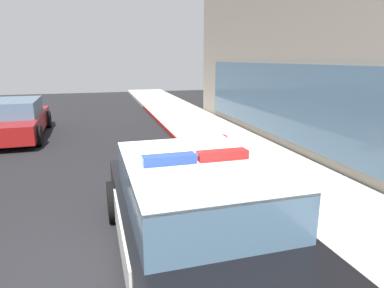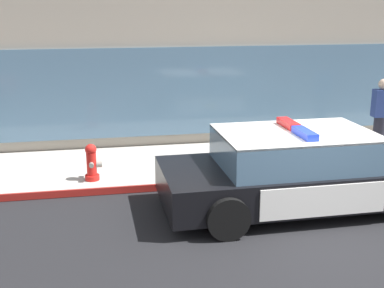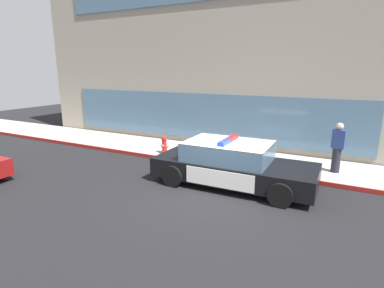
{
  "view_description": "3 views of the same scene",
  "coord_description": "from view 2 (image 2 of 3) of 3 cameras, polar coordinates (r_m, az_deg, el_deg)",
  "views": [
    {
      "loc": [
        3.91,
        -0.24,
        2.64
      ],
      "look_at": [
        -1.9,
        1.39,
        1.1
      ],
      "focal_mm": 31.54,
      "sensor_mm": 36.0,
      "label": 1
    },
    {
      "loc": [
        -3.27,
        -6.92,
        3.48
      ],
      "look_at": [
        -1.65,
        1.62,
        1.06
      ],
      "focal_mm": 47.27,
      "sensor_mm": 36.0,
      "label": 2
    },
    {
      "loc": [
        3.27,
        -7.77,
        3.59
      ],
      "look_at": [
        -1.6,
        1.56,
        0.99
      ],
      "focal_mm": 28.48,
      "sensor_mm": 36.0,
      "label": 3
    }
  ],
  "objects": [
    {
      "name": "police_cruiser",
      "position": [
        8.99,
        12.25,
        -2.91
      ],
      "size": [
        5.02,
        2.21,
        1.49
      ],
      "rotation": [
        0.0,
        0.0,
        0.01
      ],
      "color": "black",
      "rests_on": "ground"
    },
    {
      "name": "fire_hydrant",
      "position": [
        9.98,
        -11.25,
        -2.08
      ],
      "size": [
        0.34,
        0.39,
        0.73
      ],
      "color": "red",
      "rests_on": "sidewalk"
    },
    {
      "name": "ground",
      "position": [
        8.41,
        13.39,
        -9.31
      ],
      "size": [
        48.0,
        48.0,
        0.0
      ],
      "primitive_type": "plane",
      "color": "black"
    },
    {
      "name": "curb_red_paint",
      "position": [
        10.21,
        8.59,
        -4.06
      ],
      "size": [
        28.8,
        0.04,
        0.14
      ],
      "primitive_type": "cube",
      "color": "maroon",
      "rests_on": "ground"
    },
    {
      "name": "sidewalk",
      "position": [
        11.44,
        6.37,
        -1.82
      ],
      "size": [
        48.0,
        2.69,
        0.15
      ],
      "primitive_type": "cube",
      "color": "#B2ADA3",
      "rests_on": "ground"
    },
    {
      "name": "pedestrian_on_sidewalk",
      "position": [
        12.25,
        20.52,
        2.98
      ],
      "size": [
        0.42,
        0.29,
        1.71
      ],
      "rotation": [
        0.0,
        0.0,
        1.48
      ],
      "color": "#23232D",
      "rests_on": "sidewalk"
    }
  ]
}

